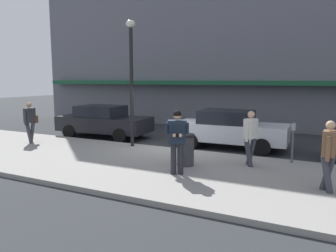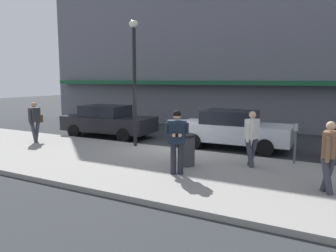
# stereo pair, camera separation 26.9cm
# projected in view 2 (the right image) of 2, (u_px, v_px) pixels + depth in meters

# --- Properties ---
(ground_plane) EXTENTS (80.00, 80.00, 0.00)m
(ground_plane) POSITION_uv_depth(u_px,v_px,m) (175.00, 150.00, 13.04)
(ground_plane) COLOR #2B2D30
(sidewalk) EXTENTS (32.00, 5.30, 0.14)m
(sidewalk) POSITION_uv_depth(u_px,v_px,m) (161.00, 168.00, 10.08)
(sidewalk) COLOR gray
(sidewalk) RESTS_ON ground
(curb_paint_line) EXTENTS (28.00, 0.12, 0.01)m
(curb_paint_line) POSITION_uv_depth(u_px,v_px,m) (198.00, 152.00, 12.61)
(curb_paint_line) COLOR silver
(curb_paint_line) RESTS_ON ground
(storefront_facade) EXTENTS (28.00, 4.70, 14.73)m
(storefront_facade) POSITION_uv_depth(u_px,v_px,m) (258.00, 0.00, 18.94)
(storefront_facade) COLOR slate
(storefront_facade) RESTS_ON ground
(parked_sedan_near) EXTENTS (4.60, 2.13, 1.54)m
(parked_sedan_near) POSITION_uv_depth(u_px,v_px,m) (108.00, 121.00, 15.86)
(parked_sedan_near) COLOR black
(parked_sedan_near) RESTS_ON ground
(parked_sedan_mid) EXTENTS (4.56, 2.06, 1.54)m
(parked_sedan_mid) POSITION_uv_depth(u_px,v_px,m) (233.00, 129.00, 13.24)
(parked_sedan_mid) COLOR silver
(parked_sedan_mid) RESTS_ON ground
(man_texting_on_phone) EXTENTS (0.62, 0.65, 1.81)m
(man_texting_on_phone) POSITION_uv_depth(u_px,v_px,m) (177.00, 135.00, 9.03)
(man_texting_on_phone) COLOR #23232B
(man_texting_on_phone) RESTS_ON sidewalk
(pedestrian_in_light_coat) EXTENTS (0.40, 0.58, 1.70)m
(pedestrian_in_light_coat) POSITION_uv_depth(u_px,v_px,m) (252.00, 135.00, 9.91)
(pedestrian_in_light_coat) COLOR #33333D
(pedestrian_in_light_coat) RESTS_ON sidewalk
(pedestrian_with_bag) EXTENTS (0.37, 0.72, 1.70)m
(pedestrian_with_bag) POSITION_uv_depth(u_px,v_px,m) (35.00, 119.00, 13.87)
(pedestrian_with_bag) COLOR #33333D
(pedestrian_with_bag) RESTS_ON sidewalk
(pedestrian_dark_coat) EXTENTS (0.35, 0.60, 1.70)m
(pedestrian_dark_coat) POSITION_uv_depth(u_px,v_px,m) (329.00, 153.00, 7.55)
(pedestrian_dark_coat) COLOR #33333D
(pedestrian_dark_coat) RESTS_ON sidewalk
(street_lamp_post) EXTENTS (0.36, 0.36, 4.88)m
(street_lamp_post) POSITION_uv_depth(u_px,v_px,m) (134.00, 70.00, 12.72)
(street_lamp_post) COLOR black
(street_lamp_post) RESTS_ON sidewalk
(parking_meter) EXTENTS (0.12, 0.18, 1.27)m
(parking_meter) POSITION_uv_depth(u_px,v_px,m) (296.00, 138.00, 10.24)
(parking_meter) COLOR #4C4C51
(parking_meter) RESTS_ON sidewalk
(trash_bin) EXTENTS (0.55, 0.55, 0.98)m
(trash_bin) POSITION_uv_depth(u_px,v_px,m) (186.00, 150.00, 10.08)
(trash_bin) COLOR #38383D
(trash_bin) RESTS_ON sidewalk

